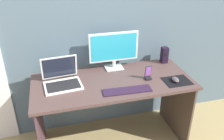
# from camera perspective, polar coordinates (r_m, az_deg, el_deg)

# --- Properties ---
(ground_plane) EXTENTS (8.00, 8.00, 0.00)m
(ground_plane) POSITION_cam_1_polar(r_m,az_deg,el_deg) (2.69, 0.16, -16.48)
(ground_plane) COLOR #A08C59
(wall_back) EXTENTS (6.00, 0.04, 2.50)m
(wall_back) POSITION_cam_1_polar(r_m,az_deg,el_deg) (2.41, -2.33, 12.51)
(wall_back) COLOR slate
(wall_back) RESTS_ON ground_plane
(desk) EXTENTS (1.49, 0.66, 0.75)m
(desk) POSITION_cam_1_polar(r_m,az_deg,el_deg) (2.32, 0.18, -5.77)
(desk) COLOR #4F3935
(desk) RESTS_ON ground_plane
(monitor) EXTENTS (0.50, 0.14, 0.38)m
(monitor) POSITION_cam_1_polar(r_m,az_deg,el_deg) (2.39, 0.46, 4.99)
(monitor) COLOR silver
(monitor) RESTS_ON desk
(speaker_right) EXTENTS (0.07, 0.07, 0.17)m
(speaker_right) POSITION_cam_1_polar(r_m,az_deg,el_deg) (2.62, 12.40, 3.53)
(speaker_right) COLOR black
(speaker_right) RESTS_ON desk
(laptop) EXTENTS (0.35, 0.31, 0.24)m
(laptop) POSITION_cam_1_polar(r_m,az_deg,el_deg) (2.21, -11.89, -2.19)
(laptop) COLOR white
(laptop) RESTS_ON desk
(fishbowl) EXTENTS (0.16, 0.16, 0.16)m
(fishbowl) POSITION_cam_1_polar(r_m,az_deg,el_deg) (2.36, -11.48, 0.61)
(fishbowl) COLOR silver
(fishbowl) RESTS_ON desk
(keyboard_external) EXTENTS (0.43, 0.13, 0.01)m
(keyboard_external) POSITION_cam_1_polar(r_m,az_deg,el_deg) (2.09, 3.63, -4.89)
(keyboard_external) COLOR #2A1930
(keyboard_external) RESTS_ON desk
(mousepad) EXTENTS (0.25, 0.20, 0.00)m
(mousepad) POSITION_cam_1_polar(r_m,az_deg,el_deg) (2.31, 15.22, -2.54)
(mousepad) COLOR black
(mousepad) RESTS_ON desk
(mouse) EXTENTS (0.07, 0.10, 0.04)m
(mouse) POSITION_cam_1_polar(r_m,az_deg,el_deg) (2.29, 14.90, -2.22)
(mouse) COLOR #524749
(mouse) RESTS_ON mousepad
(phone_in_dock) EXTENTS (0.06, 0.05, 0.14)m
(phone_in_dock) POSITION_cam_1_polar(r_m,az_deg,el_deg) (2.27, 8.62, -1.05)
(phone_in_dock) COLOR black
(phone_in_dock) RESTS_ON desk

